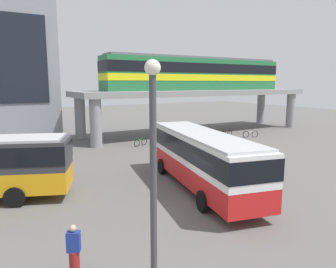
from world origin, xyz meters
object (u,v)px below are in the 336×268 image
Objects in this scene: bicycle_red at (170,143)px; bicycle_black at (227,133)px; bicycle_brown at (216,138)px; bicycle_silver at (250,134)px; bus_main at (201,154)px; bicycle_green at (141,142)px; pedestrian_at_kerb at (74,252)px; train at (197,73)px.

bicycle_red is 0.99× the size of bicycle_black.
bicycle_brown is 4.95m from bicycle_silver.
bus_main reaches higher than bicycle_black.
bicycle_green is (-2.31, 1.69, 0.00)m from bicycle_red.
bicycle_green is (2.45, 13.04, -1.63)m from bus_main.
bicycle_silver is at bearing -39.94° from bicycle_black.
bicycle_silver is 28.34m from pedestrian_at_kerb.
bicycle_brown is at bearing -14.06° from bicycle_green.
bicycle_green is at bearing 143.85° from bicycle_red.
bicycle_green is (-9.56, -4.24, -6.70)m from train.
train reaches higher than pedestrian_at_kerb.
bicycle_brown is at bearing -107.65° from train.
bicycle_silver is (15.00, 11.28, -1.63)m from bus_main.
bicycle_green is at bearing 58.86° from pedestrian_at_kerb.
bus_main is (-12.01, -17.28, -5.07)m from train.
bicycle_red is at bearing 179.59° from bicycle_silver.
train is 9.30m from bicycle_brown.
bicycle_red is 20.79m from pedestrian_at_kerb.
bicycle_silver is 1.02× the size of pedestrian_at_kerb.
train is 9.48m from bicycle_silver.
train is at bearing 39.24° from bicycle_red.
bicycle_green is at bearing 179.49° from bicycle_black.
train reaches higher than bicycle_black.
bicycle_silver is at bearing -0.41° from bicycle_red.
bicycle_silver is (2.99, -6.00, -6.70)m from train.
bicycle_silver is at bearing 1.68° from bicycle_brown.
bicycle_black is 2.59m from bicycle_silver.
train is 13.15× the size of bicycle_brown.
bus_main is at bearing -135.13° from bicycle_black.
bicycle_black is 1.00× the size of bicycle_brown.
bus_main is at bearing -143.04° from bicycle_silver.
train is at bearing 116.50° from bicycle_silver.
pedestrian_at_kerb reaches higher than bicycle_green.
bicycle_black is (13.01, 12.95, -1.63)m from bus_main.
bus_main is 12.42m from bicycle_red.
bicycle_silver is (1.99, -1.67, 0.00)m from bicycle_black.
pedestrian_at_kerb is at bearing -129.01° from bicycle_red.
train is 14.03× the size of bicycle_green.
pedestrian_at_kerb is (-13.09, -16.16, 0.42)m from bicycle_red.
pedestrian_at_kerb is at bearing -139.08° from bicycle_brown.
train reaches higher than bicycle_red.
bus_main is 18.43m from bicycle_black.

